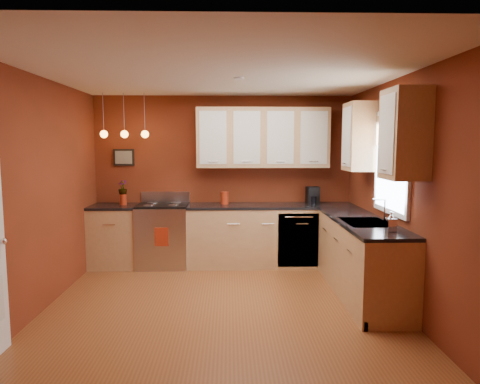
{
  "coord_description": "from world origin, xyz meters",
  "views": [
    {
      "loc": [
        0.09,
        -4.62,
        1.85
      ],
      "look_at": [
        0.23,
        1.0,
        1.22
      ],
      "focal_mm": 32.0,
      "sensor_mm": 36.0,
      "label": 1
    }
  ],
  "objects_px": {
    "red_canister": "(225,198)",
    "sink": "(366,224)",
    "gas_range": "(163,235)",
    "coffee_maker": "(313,196)",
    "soap_pump": "(391,222)"
  },
  "relations": [
    {
      "from": "red_canister",
      "to": "sink",
      "type": "bearing_deg",
      "value": -43.06
    },
    {
      "from": "sink",
      "to": "red_canister",
      "type": "relative_size",
      "value": 3.69
    },
    {
      "from": "gas_range",
      "to": "red_canister",
      "type": "bearing_deg",
      "value": 4.5
    },
    {
      "from": "gas_range",
      "to": "sink",
      "type": "bearing_deg",
      "value": -29.78
    },
    {
      "from": "red_canister",
      "to": "coffee_maker",
      "type": "xyz_separation_m",
      "value": [
        1.36,
        0.01,
        0.02
      ]
    },
    {
      "from": "sink",
      "to": "coffee_maker",
      "type": "height_order",
      "value": "sink"
    },
    {
      "from": "sink",
      "to": "soap_pump",
      "type": "bearing_deg",
      "value": -81.54
    },
    {
      "from": "sink",
      "to": "red_canister",
      "type": "bearing_deg",
      "value": 136.94
    },
    {
      "from": "sink",
      "to": "soap_pump",
      "type": "xyz_separation_m",
      "value": [
        0.08,
        -0.55,
        0.13
      ]
    },
    {
      "from": "soap_pump",
      "to": "red_canister",
      "type": "bearing_deg",
      "value": 129.74
    },
    {
      "from": "gas_range",
      "to": "soap_pump",
      "type": "bearing_deg",
      "value": -37.18
    },
    {
      "from": "coffee_maker",
      "to": "soap_pump",
      "type": "xyz_separation_m",
      "value": [
        0.41,
        -2.14,
        -0.01
      ]
    },
    {
      "from": "gas_range",
      "to": "sink",
      "type": "distance_m",
      "value": 3.05
    },
    {
      "from": "soap_pump",
      "to": "gas_range",
      "type": "bearing_deg",
      "value": 142.82
    },
    {
      "from": "gas_range",
      "to": "soap_pump",
      "type": "distance_m",
      "value": 3.44
    }
  ]
}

